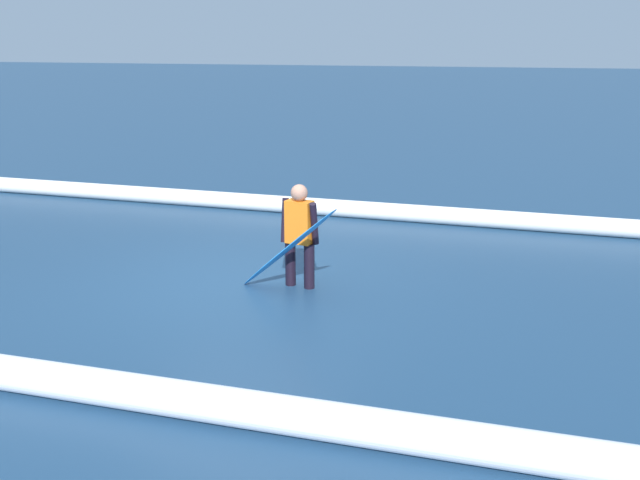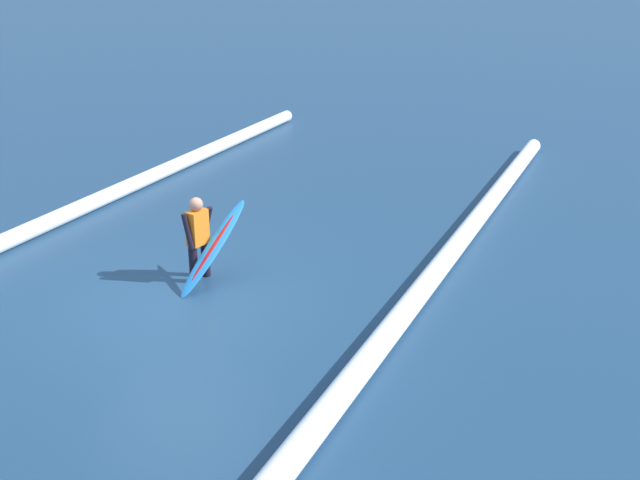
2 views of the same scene
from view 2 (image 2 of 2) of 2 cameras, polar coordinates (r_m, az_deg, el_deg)
The scene contains 5 objects.
ground_plane at distance 12.13m, azimuth -10.48°, elevation -4.33°, with size 127.31×127.31×0.00m, color navy.
surfer at distance 12.49m, azimuth -8.88°, elevation 0.40°, with size 0.51×0.31×1.38m.
surfboard at distance 12.35m, azimuth -7.79°, elevation -0.58°, with size 1.45×0.72×1.24m.
wave_crest_foreground at distance 15.12m, azimuth -20.43°, elevation 0.62°, with size 0.31×0.31×20.44m, color white.
wave_crest_midground at distance 9.89m, azimuth 2.98°, elevation -9.32°, with size 0.33×0.33×23.39m, color white.
Camera 2 is at (9.11, 6.01, 5.28)m, focal length 43.96 mm.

